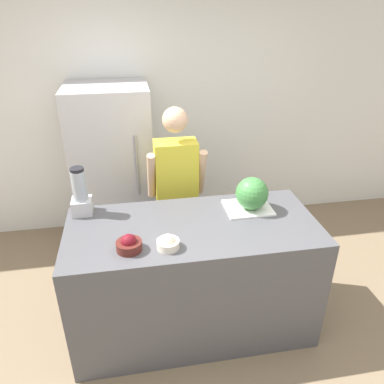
# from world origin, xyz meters

# --- Properties ---
(ground_plane) EXTENTS (14.00, 14.00, 0.00)m
(ground_plane) POSITION_xyz_m (0.00, 0.00, 0.00)
(ground_plane) COLOR #7F6B51
(wall_back) EXTENTS (8.00, 0.06, 2.60)m
(wall_back) POSITION_xyz_m (0.00, 2.17, 1.30)
(wall_back) COLOR white
(wall_back) RESTS_ON ground_plane
(counter_island) EXTENTS (1.84, 0.84, 0.96)m
(counter_island) POSITION_xyz_m (0.00, 0.42, 0.48)
(counter_island) COLOR #4C4C51
(counter_island) RESTS_ON ground_plane
(refrigerator) EXTENTS (0.79, 0.71, 1.71)m
(refrigerator) POSITION_xyz_m (-0.59, 1.78, 0.85)
(refrigerator) COLOR #B7B7BC
(refrigerator) RESTS_ON ground_plane
(person) EXTENTS (0.51, 0.26, 1.64)m
(person) POSITION_xyz_m (-0.02, 1.14, 0.85)
(person) COLOR #4C608C
(person) RESTS_ON ground_plane
(cutting_board) EXTENTS (0.36, 0.30, 0.01)m
(cutting_board) POSITION_xyz_m (0.47, 0.59, 0.97)
(cutting_board) COLOR white
(cutting_board) RESTS_ON counter_island
(watermelon) EXTENTS (0.25, 0.25, 0.25)m
(watermelon) POSITION_xyz_m (0.48, 0.57, 1.10)
(watermelon) COLOR #3D7F3D
(watermelon) RESTS_ON cutting_board
(bowl_cherries) EXTENTS (0.17, 0.17, 0.12)m
(bowl_cherries) POSITION_xyz_m (-0.46, 0.20, 1.00)
(bowl_cherries) COLOR #511E19
(bowl_cherries) RESTS_ON counter_island
(bowl_cream) EXTENTS (0.15, 0.15, 0.10)m
(bowl_cream) POSITION_xyz_m (-0.21, 0.18, 1.00)
(bowl_cream) COLOR beige
(bowl_cream) RESTS_ON counter_island
(blender) EXTENTS (0.15, 0.15, 0.38)m
(blender) POSITION_xyz_m (-0.80, 0.73, 1.12)
(blender) COLOR #B7B7BC
(blender) RESTS_ON counter_island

